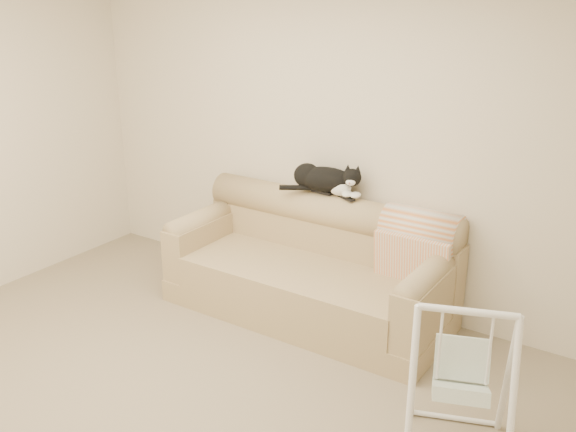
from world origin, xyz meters
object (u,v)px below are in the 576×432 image
(remote_b, at_px, (346,197))
(tuxedo_cat, at_px, (325,179))
(remote_a, at_px, (322,192))
(sofa, at_px, (312,269))
(baby_swing, at_px, (461,382))

(remote_b, xyz_separation_m, tuxedo_cat, (-0.20, 0.01, 0.11))
(remote_a, relative_size, remote_b, 1.06)
(remote_a, relative_size, tuxedo_cat, 0.28)
(remote_b, bearing_deg, sofa, -125.50)
(sofa, relative_size, remote_b, 12.67)
(remote_b, height_order, tuxedo_cat, tuxedo_cat)
(baby_swing, bearing_deg, remote_b, 138.73)
(remote_a, height_order, baby_swing, remote_a)
(sofa, height_order, remote_b, remote_b)
(tuxedo_cat, relative_size, baby_swing, 0.73)
(tuxedo_cat, distance_m, baby_swing, 2.05)
(remote_a, xyz_separation_m, baby_swing, (1.59, -1.21, -0.46))
(sofa, height_order, remote_a, remote_a)
(remote_a, xyz_separation_m, tuxedo_cat, (0.03, -0.01, 0.11))
(tuxedo_cat, height_order, baby_swing, tuxedo_cat)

